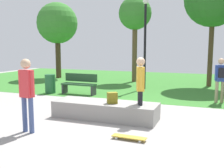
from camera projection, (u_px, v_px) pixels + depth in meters
name	position (u px, v px, depth m)	size (l,w,h in m)	color
ground_plane	(121.00, 114.00, 8.25)	(28.00, 28.00, 0.00)	#9E9993
grass_lawn	(164.00, 82.00, 15.60)	(26.60, 12.09, 0.01)	#387A2D
concrete_ledge	(105.00, 110.00, 7.78)	(3.10, 0.99, 0.49)	gray
backpack_on_ledge	(112.00, 98.00, 7.53)	(0.28, 0.20, 0.32)	olive
skater_performing_trick	(27.00, 89.00, 6.38)	(0.43, 0.24, 1.82)	#3F5184
skater_watching	(140.00, 84.00, 7.33)	(0.30, 0.41, 1.82)	black
skateboard_by_ledge	(129.00, 137.00, 5.99)	(0.81, 0.23, 0.08)	gold
park_bench_by_oak	(79.00, 83.00, 11.74)	(1.61, 0.52, 0.91)	#1E4223
tree_leaning_ash	(57.00, 24.00, 17.47)	(2.70, 2.70, 5.02)	#42301E
tree_broad_elm	(135.00, 15.00, 15.47)	(1.94, 1.94, 5.04)	brown
lamp_post	(145.00, 35.00, 12.85)	(0.28, 0.28, 4.42)	black
trash_bin	(50.00, 84.00, 11.97)	(0.46, 0.46, 0.86)	#1E592D
pedestrian_with_backpack	(221.00, 76.00, 9.80)	(0.41, 0.42, 1.68)	tan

